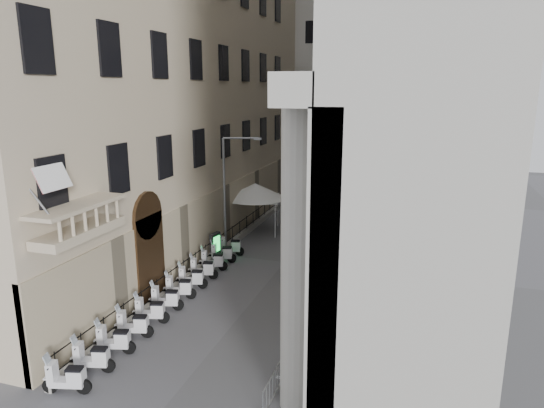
{
  "coord_description": "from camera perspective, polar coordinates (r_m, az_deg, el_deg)",
  "views": [
    {
      "loc": [
        7.72,
        -7.93,
        10.45
      ],
      "look_at": [
        0.29,
        15.71,
        4.5
      ],
      "focal_mm": 32.0,
      "sensor_mm": 36.0,
      "label": 1
    }
  ],
  "objects": [
    {
      "name": "barrier_0",
      "position": [
        18.0,
        0.24,
        -21.98
      ],
      "size": [
        0.6,
        2.4,
        1.1
      ],
      "primitive_type": null,
      "color": "#9EA0A5",
      "rests_on": "ground"
    },
    {
      "name": "scooter_3",
      "position": [
        22.42,
        -15.88,
        -14.84
      ],
      "size": [
        1.5,
        0.9,
        1.5
      ],
      "primitive_type": null,
      "rotation": [
        0.0,
        0.0,
        1.83
      ],
      "color": "silver",
      "rests_on": "ground"
    },
    {
      "name": "scooter_10",
      "position": [
        30.14,
        -5.85,
        -6.86
      ],
      "size": [
        1.5,
        0.9,
        1.5
      ],
      "primitive_type": null,
      "rotation": [
        0.0,
        0.0,
        1.83
      ],
      "color": "silver",
      "rests_on": "ground"
    },
    {
      "name": "scooter_0",
      "position": [
        19.64,
        -22.82,
        -19.82
      ],
      "size": [
        1.5,
        0.9,
        1.5
      ],
      "primitive_type": null,
      "rotation": [
        0.0,
        0.0,
        1.83
      ],
      "color": "silver",
      "rests_on": "ground"
    },
    {
      "name": "scooter_5",
      "position": [
        24.49,
        -12.31,
        -12.09
      ],
      "size": [
        1.5,
        0.9,
        1.5
      ],
      "primitive_type": null,
      "rotation": [
        0.0,
        0.0,
        1.83
      ],
      "color": "silver",
      "rests_on": "ground"
    },
    {
      "name": "scooter_4",
      "position": [
        23.44,
        -14.01,
        -13.41
      ],
      "size": [
        1.5,
        0.9,
        1.5
      ],
      "primitive_type": null,
      "rotation": [
        0.0,
        0.0,
        1.83
      ],
      "color": "silver",
      "rests_on": "ground"
    },
    {
      "name": "barrier_8",
      "position": [
        35.84,
        9.77,
        -3.65
      ],
      "size": [
        0.6,
        2.4,
        1.1
      ],
      "primitive_type": null,
      "color": "#9EA0A5",
      "rests_on": "ground"
    },
    {
      "name": "barrier_6",
      "position": [
        31.13,
        8.49,
        -6.26
      ],
      "size": [
        0.6,
        2.4,
        1.1
      ],
      "primitive_type": null,
      "color": "#9EA0A5",
      "rests_on": "ground"
    },
    {
      "name": "street_lamp",
      "position": [
        30.83,
        -5.14,
        2.17
      ],
      "size": [
        2.36,
        0.92,
        7.48
      ],
      "rotation": [
        0.0,
        0.0,
        0.32
      ],
      "color": "gray",
      "rests_on": "ground"
    },
    {
      "name": "barrier_7",
      "position": [
        33.48,
        9.17,
        -4.87
      ],
      "size": [
        0.6,
        2.4,
        1.1
      ],
      "primitive_type": null,
      "color": "#9EA0A5",
      "rests_on": "ground"
    },
    {
      "name": "blue_awning",
      "position": [
        35.69,
        10.96,
        -3.78
      ],
      "size": [
        1.6,
        3.0,
        3.0
      ],
      "primitive_type": null,
      "color": "navy",
      "rests_on": "ground"
    },
    {
      "name": "pedestrian_c",
      "position": [
        44.16,
        5.88,
        1.09
      ],
      "size": [
        1.18,
        1.03,
        2.03
      ],
      "primitive_type": "imported",
      "rotation": [
        0.0,
        0.0,
        3.62
      ],
      "color": "black",
      "rests_on": "ground"
    },
    {
      "name": "flag",
      "position": [
        20.34,
        -22.24,
        -18.52
      ],
      "size": [
        1.0,
        1.4,
        8.2
      ],
      "primitive_type": null,
      "color": "#9E0C11",
      "rests_on": "ground"
    },
    {
      "name": "info_kiosk",
      "position": [
        30.29,
        -6.7,
        -4.99
      ],
      "size": [
        0.43,
        0.87,
        1.76
      ],
      "rotation": [
        0.0,
        0.0,
        -0.22
      ],
      "color": "black",
      "rests_on": "ground"
    },
    {
      "name": "scooter_6",
      "position": [
        25.57,
        -10.78,
        -10.87
      ],
      "size": [
        1.5,
        0.9,
        1.5
      ],
      "primitive_type": null,
      "rotation": [
        0.0,
        0.0,
        1.83
      ],
      "color": "silver",
      "rests_on": "ground"
    },
    {
      "name": "barrier_5",
      "position": [
        28.82,
        7.69,
        -7.89
      ],
      "size": [
        0.6,
        2.4,
        1.1
      ],
      "primitive_type": null,
      "color": "#9EA0A5",
      "rests_on": "ground"
    },
    {
      "name": "scooter_8",
      "position": [
        27.81,
        -8.1,
        -8.71
      ],
      "size": [
        1.5,
        0.9,
        1.5
      ],
      "primitive_type": null,
      "rotation": [
        0.0,
        0.0,
        1.83
      ],
      "color": "silver",
      "rests_on": "ground"
    },
    {
      "name": "barrier_4",
      "position": [
        26.54,
        6.74,
        -9.79
      ],
      "size": [
        0.6,
        2.4,
        1.1
      ],
      "primitive_type": null,
      "color": "#9EA0A5",
      "rests_on": "ground"
    },
    {
      "name": "barrier_1",
      "position": [
        20.01,
        2.47,
        -18.0
      ],
      "size": [
        0.6,
        2.4,
        1.1
      ],
      "primitive_type": null,
      "color": "#9EA0A5",
      "rests_on": "ground"
    },
    {
      "name": "scooter_11",
      "position": [
        31.32,
        -4.86,
        -6.04
      ],
      "size": [
        1.5,
        0.9,
        1.5
      ],
      "primitive_type": null,
      "rotation": [
        0.0,
        0.0,
        1.83
      ],
      "color": "silver",
      "rests_on": "ground"
    },
    {
      "name": "barrier_2",
      "position": [
        22.12,
        4.21,
        -14.73
      ],
      "size": [
        0.6,
        2.4,
        1.1
      ],
      "primitive_type": null,
      "color": "#9EA0A5",
      "rests_on": "ground"
    },
    {
      "name": "far_building",
      "position": [
        56.65,
        10.05,
        17.91
      ],
      "size": [
        22.0,
        10.0,
        30.0
      ],
      "primitive_type": "cube",
      "color": "#B5B3AB",
      "rests_on": "ground"
    },
    {
      "name": "scooter_2",
      "position": [
        21.45,
        -17.95,
        -16.38
      ],
      "size": [
        1.5,
        0.9,
        1.5
      ],
      "primitive_type": null,
      "rotation": [
        0.0,
        0.0,
        1.83
      ],
      "color": "silver",
      "rests_on": "ground"
    },
    {
      "name": "scooter_1",
      "position": [
        20.52,
        -20.26,
        -18.04
      ],
      "size": [
        1.5,
        0.9,
        1.5
      ],
      "primitive_type": null,
      "rotation": [
        0.0,
        0.0,
        1.83
      ],
      "color": "silver",
      "rests_on": "ground"
    },
    {
      "name": "iron_fence",
      "position": [
        30.43,
        -7.01,
        -6.69
      ],
      "size": [
        0.3,
        28.0,
        1.4
      ],
      "primitive_type": null,
      "color": "black",
      "rests_on": "ground"
    },
    {
      "name": "pedestrian_a",
      "position": [
        34.11,
        5.69,
        -2.68
      ],
      "size": [
        0.84,
        0.71,
        1.96
      ],
      "primitive_type": "imported",
      "rotation": [
        0.0,
        0.0,
        2.74
      ],
      "color": "#0D0F35",
      "rests_on": "ground"
    },
    {
      "name": "barrier_3",
      "position": [
        24.3,
        5.6,
        -12.04
      ],
      "size": [
        0.6,
        2.4,
        1.1
      ],
      "primitive_type": null,
      "color": "#9EA0A5",
      "rests_on": "ground"
    },
    {
      "name": "scooter_7",
      "position": [
        26.68,
        -9.38,
        -9.75
      ],
      "size": [
        1.5,
        0.9,
        1.5
      ],
      "primitive_type": null,
      "rotation": [
        0.0,
        0.0,
        1.83
      ],
      "color": "silver",
      "rests_on": "ground"
    },
    {
      "name": "security_tent",
      "position": [
        35.23,
        -1.53,
        1.37
      ],
      "size": [
        4.49,
        4.49,
        3.65
      ],
      "color": "silver",
      "rests_on": "ground"
    },
    {
      "name": "pedestrian_b",
      "position": [
        36.21,
        8.44,
        -1.94
      ],
      "size": [
        0.91,
        0.73,
        1.79
      ],
      "primitive_type": "imported",
      "rotation": [
        0.0,
        0.0,
        3.2
      ],
      "color": "black",
      "rests_on": "ground"
    },
    {
      "name": "scooter_9",
      "position": [
        28.97,
        -6.93,
        -7.75
      ],
      "size": [
        1.5,
        0.9,
        1.5
      ],
      "primitive_type": null,
      "rotation": [
        0.0,
        0.0,
        1.83
      ],
      "color": "silver",
      "rests_on": "ground"
    }
  ]
}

